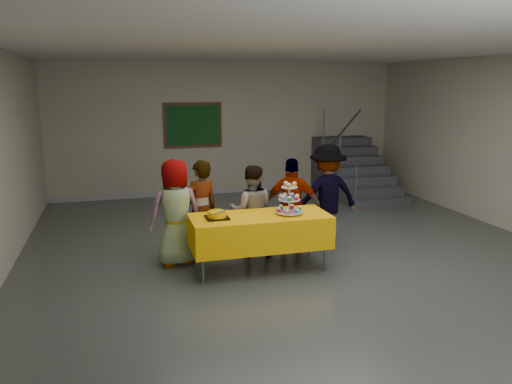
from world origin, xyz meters
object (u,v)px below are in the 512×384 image
(cupcake_stand, at_px, (289,202))
(schoolchild_e, at_px, (327,195))
(schoolchild_a, at_px, (176,212))
(schoolchild_b, at_px, (201,210))
(bear_cake, at_px, (217,214))
(schoolchild_d, at_px, (292,206))
(bake_table, at_px, (260,231))
(schoolchild_c, at_px, (251,211))
(noticeboard, at_px, (193,125))
(staircase, at_px, (351,173))

(cupcake_stand, distance_m, schoolchild_e, 1.23)
(schoolchild_a, bearing_deg, schoolchild_b, -167.14)
(bear_cake, bearing_deg, schoolchild_a, 133.08)
(cupcake_stand, relative_size, schoolchild_d, 0.31)
(bake_table, xyz_separation_m, schoolchild_b, (-0.69, 0.68, 0.17))
(schoolchild_c, bearing_deg, noticeboard, -73.27)
(bear_cake, xyz_separation_m, schoolchild_e, (1.90, 0.78, -0.03))
(bake_table, xyz_separation_m, bear_cake, (-0.59, 0.01, 0.27))
(staircase, height_order, noticeboard, noticeboard)
(schoolchild_b, distance_m, noticeboard, 4.40)
(bake_table, relative_size, schoolchild_c, 1.38)
(schoolchild_d, xyz_separation_m, staircase, (2.71, 3.52, -0.23))
(cupcake_stand, relative_size, schoolchild_c, 0.33)
(schoolchild_a, relative_size, schoolchild_d, 1.05)
(schoolchild_b, xyz_separation_m, staircase, (4.07, 3.44, -0.24))
(noticeboard, bearing_deg, cupcake_stand, -83.77)
(schoolchild_b, bearing_deg, staircase, -160.50)
(schoolchild_b, bearing_deg, bake_table, 114.89)
(noticeboard, bearing_deg, schoolchild_a, -101.87)
(schoolchild_a, bearing_deg, noticeboard, -111.07)
(schoolchild_b, relative_size, schoolchild_d, 1.01)
(schoolchild_e, bearing_deg, bear_cake, 20.40)
(bake_table, xyz_separation_m, staircase, (3.38, 4.11, -0.07))
(cupcake_stand, distance_m, schoolchild_b, 1.32)
(schoolchild_b, xyz_separation_m, schoolchild_e, (2.01, 0.11, 0.07))
(bear_cake, distance_m, schoolchild_e, 2.06)
(bake_table, bearing_deg, schoolchild_b, 135.55)
(schoolchild_a, bearing_deg, bake_table, 144.76)
(bear_cake, relative_size, schoolchild_c, 0.26)
(schoolchild_a, distance_m, schoolchild_b, 0.41)
(schoolchild_a, bearing_deg, cupcake_stand, 150.19)
(schoolchild_c, xyz_separation_m, schoolchild_e, (1.28, 0.20, 0.12))
(schoolchild_a, relative_size, staircase, 0.63)
(bake_table, height_order, schoolchild_a, schoolchild_a)
(schoolchild_a, height_order, schoolchild_e, schoolchild_e)
(schoolchild_c, bearing_deg, bake_table, 100.58)
(bear_cake, xyz_separation_m, noticeboard, (0.45, 4.94, 0.77))
(cupcake_stand, height_order, schoolchild_b, schoolchild_b)
(bake_table, xyz_separation_m, cupcake_stand, (0.40, -0.03, 0.39))
(bake_table, bearing_deg, schoolchild_e, 30.81)
(schoolchild_e, bearing_deg, schoolchild_b, 1.26)
(schoolchild_d, bearing_deg, schoolchild_b, 14.20)
(staircase, bearing_deg, schoolchild_d, -127.56)
(schoolchild_a, bearing_deg, staircase, -150.32)
(schoolchild_d, height_order, schoolchild_e, schoolchild_e)
(bear_cake, relative_size, schoolchild_b, 0.25)
(schoolchild_d, bearing_deg, schoolchild_a, 20.06)
(schoolchild_c, bearing_deg, cupcake_stand, 134.85)
(bear_cake, distance_m, schoolchild_c, 0.87)
(schoolchild_c, distance_m, noticeboard, 4.46)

